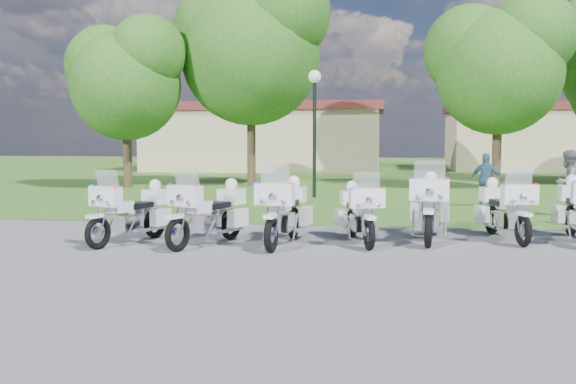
# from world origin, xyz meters

# --- Properties ---
(ground) EXTENTS (100.00, 100.00, 0.00)m
(ground) POSITION_xyz_m (0.00, 0.00, 0.00)
(ground) COLOR #5E5E64
(ground) RESTS_ON ground
(grass_lawn) EXTENTS (100.00, 48.00, 0.01)m
(grass_lawn) POSITION_xyz_m (0.00, 27.00, 0.00)
(grass_lawn) COLOR #2F561B
(grass_lawn) RESTS_ON ground
(motorcycle_0) EXTENTS (1.22, 2.10, 1.48)m
(motorcycle_0) POSITION_xyz_m (-3.71, 0.14, 0.62)
(motorcycle_0) COLOR black
(motorcycle_0) RESTS_ON ground
(motorcycle_1) EXTENTS (1.30, 2.14, 1.53)m
(motorcycle_1) POSITION_xyz_m (-2.12, 0.14, 0.64)
(motorcycle_1) COLOR black
(motorcycle_1) RESTS_ON ground
(motorcycle_2) EXTENTS (0.92, 2.35, 1.58)m
(motorcycle_2) POSITION_xyz_m (-0.68, 0.38, 0.66)
(motorcycle_2) COLOR black
(motorcycle_2) RESTS_ON ground
(motorcycle_3) EXTENTS (1.04, 2.11, 1.44)m
(motorcycle_3) POSITION_xyz_m (0.74, 0.77, 0.60)
(motorcycle_3) COLOR black
(motorcycle_3) RESTS_ON ground
(motorcycle_4) EXTENTS (0.93, 2.45, 1.65)m
(motorcycle_4) POSITION_xyz_m (2.15, 1.33, 0.69)
(motorcycle_4) COLOR black
(motorcycle_4) RESTS_ON ground
(motorcycle_5) EXTENTS (1.01, 2.20, 1.49)m
(motorcycle_5) POSITION_xyz_m (3.67, 1.61, 0.63)
(motorcycle_5) COLOR black
(motorcycle_5) RESTS_ON ground
(lamp_post) EXTENTS (0.44, 0.44, 4.33)m
(lamp_post) POSITION_xyz_m (-1.10, 9.92, 3.26)
(lamp_post) COLOR black
(lamp_post) RESTS_ON ground
(tree_0) EXTENTS (5.16, 4.41, 6.89)m
(tree_0) POSITION_xyz_m (-9.08, 12.96, 4.55)
(tree_0) COLOR #38281C
(tree_0) RESTS_ON ground
(tree_1) EXTENTS (6.81, 5.81, 9.08)m
(tree_1) POSITION_xyz_m (-4.35, 14.85, 6.01)
(tree_1) COLOR #38281C
(tree_1) RESTS_ON ground
(tree_2) EXTENTS (5.76, 4.91, 7.67)m
(tree_2) POSITION_xyz_m (5.67, 14.65, 5.08)
(tree_2) COLOR #38281C
(tree_2) RESTS_ON ground
(building_west) EXTENTS (14.56, 8.32, 4.10)m
(building_west) POSITION_xyz_m (-6.00, 28.00, 2.07)
(building_west) COLOR #C5AD8E
(building_west) RESTS_ON ground
(building_east) EXTENTS (11.44, 7.28, 4.10)m
(building_east) POSITION_xyz_m (11.00, 30.00, 2.07)
(building_east) COLOR #C5AD8E
(building_east) RESTS_ON ground
(bystander_b) EXTENTS (1.07, 1.05, 1.74)m
(bystander_b) POSITION_xyz_m (6.01, 5.71, 0.87)
(bystander_b) COLOR slate
(bystander_b) RESTS_ON ground
(bystander_c) EXTENTS (0.99, 0.57, 1.59)m
(bystander_c) POSITION_xyz_m (4.26, 7.78, 0.79)
(bystander_c) COLOR #355E81
(bystander_c) RESTS_ON ground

